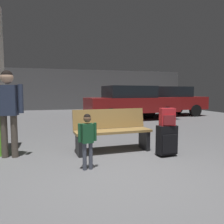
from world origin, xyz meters
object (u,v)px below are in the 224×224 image
Objects in this scene: backpack_bright at (167,117)px; parked_car_near at (131,102)px; bench at (112,131)px; suitcase at (167,140)px; adult at (8,104)px; parked_car_side at (165,100)px; child at (87,135)px.

backpack_bright is 0.08× the size of parked_car_near.
bench is at bearing 144.98° from backpack_bright.
adult reaches higher than suitcase.
parked_car_side is (3.71, 6.62, 0.48)m from suitcase.
suitcase is 0.45m from backpack_bright.
parked_car_near is (1.40, 5.61, 0.03)m from backpack_bright.
bench is 7.57m from parked_car_side.
adult is at bearing 176.78° from bench.
bench is at bearing 145.03° from suitcase.
suitcase is at bearing -119.27° from parked_car_side.
adult is at bearing -131.86° from parked_car_near.
child reaches higher than suitcase.
adult is (-2.01, 0.11, 0.58)m from bench.
parked_car_near reaches higher than suitcase.
parked_car_side is at bearing 41.36° from adult.
parked_car_side is 0.98× the size of parked_car_near.
child reaches higher than bench.
bench is 2.10m from adult.
adult is 8.87m from parked_car_side.
backpack_bright is at bearing -104.00° from parked_car_near.
adult is 0.40× the size of parked_car_side.
suitcase is at bearing -103.99° from parked_car_near.
suitcase is 1.78× the size of backpack_bright.
suitcase is (0.93, -0.65, -0.12)m from bench.
backpack_bright is at bearing -158.27° from suitcase.
parked_car_near is at bearing 48.14° from adult.
suitcase is 0.36× the size of adult.
backpack_bright is 7.59m from parked_car_side.
bench is 5.49m from parked_car_near.
child is (-1.62, -0.32, 0.24)m from suitcase.
suitcase is 7.61m from parked_car_side.
parked_car_side reaches higher than child.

